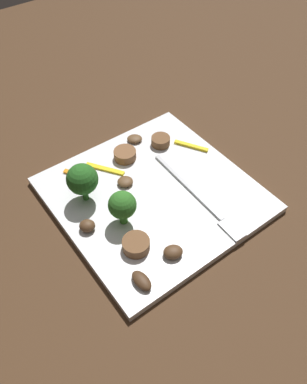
% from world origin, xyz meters
% --- Properties ---
extents(ground_plane, '(1.40, 1.40, 0.00)m').
position_xyz_m(ground_plane, '(0.00, 0.00, 0.00)').
color(ground_plane, '#422B19').
extents(plate, '(0.26, 0.26, 0.01)m').
position_xyz_m(plate, '(0.00, 0.00, 0.01)').
color(plate, white).
rests_on(plate, ground_plane).
extents(fork, '(0.18, 0.02, 0.00)m').
position_xyz_m(fork, '(0.05, 0.04, 0.01)').
color(fork, silver).
rests_on(fork, plate).
extents(broccoli_floret_0, '(0.04, 0.04, 0.05)m').
position_xyz_m(broccoli_floret_0, '(0.02, -0.06, 0.04)').
color(broccoli_floret_0, '#347525').
rests_on(broccoli_floret_0, plate).
extents(broccoli_floret_1, '(0.04, 0.04, 0.06)m').
position_xyz_m(broccoli_floret_1, '(-0.05, -0.08, 0.05)').
color(broccoli_floret_1, '#296420').
rests_on(broccoli_floret_1, plate).
extents(sausage_slice_0, '(0.04, 0.04, 0.01)m').
position_xyz_m(sausage_slice_0, '(-0.07, 0.07, 0.02)').
color(sausage_slice_0, brown).
rests_on(sausage_slice_0, plate).
extents(sausage_slice_1, '(0.04, 0.04, 0.01)m').
position_xyz_m(sausage_slice_1, '(0.06, -0.07, 0.02)').
color(sausage_slice_1, brown).
rests_on(sausage_slice_1, plate).
extents(sausage_slice_2, '(0.05, 0.05, 0.01)m').
position_xyz_m(sausage_slice_2, '(-0.08, 0.01, 0.02)').
color(sausage_slice_2, brown).
rests_on(sausage_slice_2, plate).
extents(mushroom_0, '(0.03, 0.03, 0.01)m').
position_xyz_m(mushroom_0, '(-0.10, 0.04, 0.01)').
color(mushroom_0, brown).
rests_on(mushroom_0, plate).
extents(mushroom_1, '(0.03, 0.03, 0.01)m').
position_xyz_m(mushroom_1, '(-0.04, -0.02, 0.02)').
color(mushroom_1, brown).
rests_on(mushroom_1, plate).
extents(mushroom_2, '(0.03, 0.03, 0.01)m').
position_xyz_m(mushroom_2, '(0.09, -0.04, 0.02)').
color(mushroom_2, '#4C331E').
rests_on(mushroom_2, plate).
extents(mushroom_3, '(0.03, 0.03, 0.01)m').
position_xyz_m(mushroom_3, '(-0.00, -0.10, 0.02)').
color(mushroom_3, '#4C331E').
rests_on(mushroom_3, plate).
extents(mushroom_4, '(0.03, 0.02, 0.01)m').
position_xyz_m(mushroom_4, '(0.10, -0.09, 0.02)').
color(mushroom_4, '#422B19').
rests_on(mushroom_4, plate).
extents(pepper_strip_0, '(0.05, 0.04, 0.00)m').
position_xyz_m(pepper_strip_0, '(-0.08, -0.03, 0.01)').
color(pepper_strip_0, yellow).
rests_on(pepper_strip_0, plate).
extents(pepper_strip_1, '(0.04, 0.03, 0.00)m').
position_xyz_m(pepper_strip_1, '(-0.09, -0.07, 0.01)').
color(pepper_strip_1, orange).
rests_on(pepper_strip_1, plate).
extents(pepper_strip_2, '(0.05, 0.03, 0.00)m').
position_xyz_m(pepper_strip_2, '(-0.04, 0.10, 0.01)').
color(pepper_strip_2, yellow).
rests_on(pepper_strip_2, plate).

